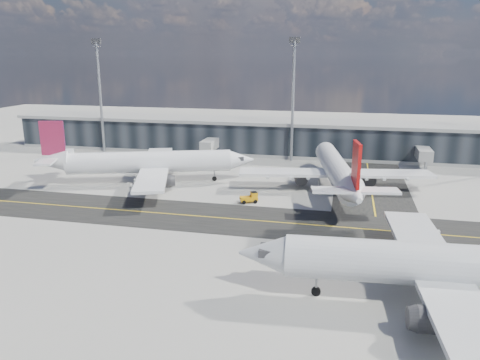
# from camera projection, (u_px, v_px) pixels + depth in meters

# --- Properties ---
(ground) EXTENTS (300.00, 300.00, 0.00)m
(ground) POSITION_uv_depth(u_px,v_px,m) (253.00, 230.00, 69.03)
(ground) COLOR gray
(ground) RESTS_ON ground
(taxiway_lanes) EXTENTS (180.00, 63.00, 0.03)m
(taxiway_lanes) POSITION_uv_depth(u_px,v_px,m) (288.00, 209.00, 78.30)
(taxiway_lanes) COLOR black
(taxiway_lanes) RESTS_ON ground
(terminal_concourse) EXTENTS (152.00, 19.80, 8.80)m
(terminal_concourse) POSITION_uv_depth(u_px,v_px,m) (295.00, 139.00, 119.68)
(terminal_concourse) COLOR black
(terminal_concourse) RESTS_ON ground
(floodlight_masts) EXTENTS (102.50, 0.70, 28.90)m
(floodlight_masts) POSITION_uv_depth(u_px,v_px,m) (293.00, 96.00, 110.16)
(floodlight_masts) COLOR gray
(floodlight_masts) RESTS_ON ground
(airliner_af) EXTENTS (42.09, 36.32, 12.78)m
(airliner_af) POSITION_uv_depth(u_px,v_px,m) (146.00, 162.00, 93.21)
(airliner_af) COLOR silver
(airliner_af) RESTS_ON ground
(airliner_redtail) EXTENTS (36.77, 42.91, 12.74)m
(airliner_redtail) POSITION_uv_depth(u_px,v_px,m) (337.00, 170.00, 87.03)
(airliner_redtail) COLOR silver
(airliner_redtail) RESTS_ON ground
(airliner_near) EXTENTS (44.88, 38.27, 13.29)m
(airliner_near) POSITION_uv_depth(u_px,v_px,m) (459.00, 267.00, 47.03)
(airliner_near) COLOR silver
(airliner_near) RESTS_ON ground
(baggage_tug) EXTENTS (3.35, 2.56, 1.90)m
(baggage_tug) POSITION_uv_depth(u_px,v_px,m) (250.00, 197.00, 81.41)
(baggage_tug) COLOR orange
(baggage_tug) RESTS_ON ground
(service_van) EXTENTS (4.91, 6.39, 1.61)m
(service_van) POSITION_uv_depth(u_px,v_px,m) (338.00, 163.00, 107.85)
(service_van) COLOR silver
(service_van) RESTS_ON ground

